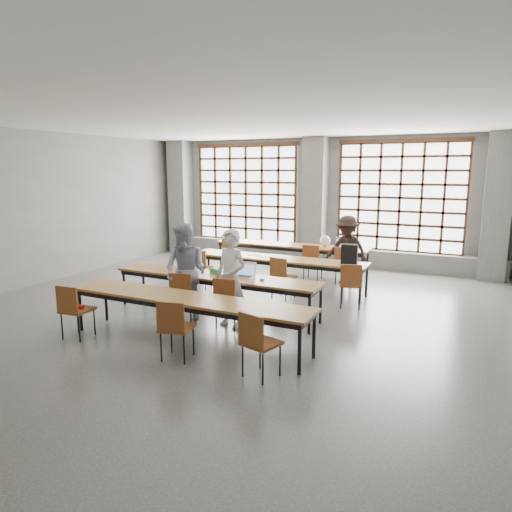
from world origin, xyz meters
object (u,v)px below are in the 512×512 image
Objects in this scene: desk_row_a at (291,247)px; laptop_front at (245,273)px; chair_front_left at (183,291)px; plastic_bag at (325,241)px; desk_row_d at (187,301)px; student_female at (186,272)px; chair_mid_right at (351,281)px; student_back at (347,250)px; chair_mid_centre at (281,274)px; desk_row_b at (276,260)px; green_box at (215,271)px; desk_row_c at (215,278)px; backpack at (349,254)px; phone at (221,276)px; chair_back_right at (345,262)px; laptop_back at (343,245)px; chair_back_left at (231,252)px; chair_near_right at (257,338)px; mouse at (262,279)px; chair_near_mid at (174,324)px; chair_mid_left at (200,265)px; red_pouch at (77,307)px; chair_front_right at (227,297)px; chair_back_mid at (312,259)px; chair_near_left at (73,306)px; student_male at (231,278)px.

desk_row_a is 10.67× the size of laptop_front.
plastic_bag is (1.16, 4.48, 0.34)m from chair_front_left.
laptop_front is at bearing 83.96° from desk_row_d.
student_female is 1.05m from laptop_front.
chair_mid_right is 2.02m from student_back.
student_back reaches higher than chair_mid_centre.
green_box is (-0.40, -1.94, 0.11)m from desk_row_b.
backpack reaches higher than desk_row_c.
backpack is at bearing 50.82° from phone.
chair_back_right is 2.05× the size of laptop_back.
laptop_back reaches higher than desk_row_c.
desk_row_b is at bearing 80.26° from desk_row_c.
backpack is (1.60, 0.05, 0.27)m from desk_row_b.
chair_back_left is 6.21m from chair_near_right.
desk_row_b is 40.82× the size of mouse.
student_back is (0.98, 5.40, 0.26)m from chair_near_mid.
chair_mid_left is 3.41m from red_pouch.
red_pouch is at bearing -123.16° from desk_row_c.
plastic_bag is (0.69, 3.95, 0.14)m from phone.
desk_row_c is 0.88m from chair_front_right.
laptop_back reaches higher than desk_row_d.
desk_row_d is 1.79m from red_pouch.
chair_back_mid is at bearing 131.73° from backpack.
backpack is at bearing 54.44° from laptop_front.
red_pouch is (-0.08, -3.41, -0.04)m from chair_mid_left.
green_box is (-0.60, -0.03, -0.02)m from laptop_front.
desk_row_d is 1.81m from chair_near_left.
student_male is 4.36m from plastic_bag.
chair_mid_centre and chair_mid_right have the same top height.
desk_row_c is (-0.35, -2.02, 0.00)m from desk_row_b.
chair_mid_centre is at bearing -102.91° from laptop_back.
mouse is (-0.36, -3.93, -0.04)m from laptop_back.
desk_row_b is 20.00× the size of red_pouch.
desk_row_d is at bearing -68.80° from chair_back_left.
desk_row_b is at bearing 68.04° from chair_near_left.
desk_row_b is 10.67× the size of laptop_front.
chair_near_right is at bearing -1.37° from red_pouch.
chair_back_left is 3.39m from green_box.
student_male reaches higher than chair_mid_right.
desk_row_d is 1.61m from green_box.
chair_back_left is at bearing 108.50° from student_female.
chair_back_mid is at bearing 93.13° from mouse.
student_female reaches higher than mouse.
desk_row_d is 10.00× the size of backpack.
red_pouch is (-1.50, -1.92, -0.24)m from phone.
chair_near_mid is at bearing 0.04° from chair_near_left.
student_female is (1.12, -3.67, 0.32)m from chair_back_left.
chair_back_left is 2.35× the size of laptop_front.
chair_back_right is (1.18, 4.64, -0.13)m from desk_row_d.
chair_near_mid is at bearing -91.95° from chair_back_mid.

